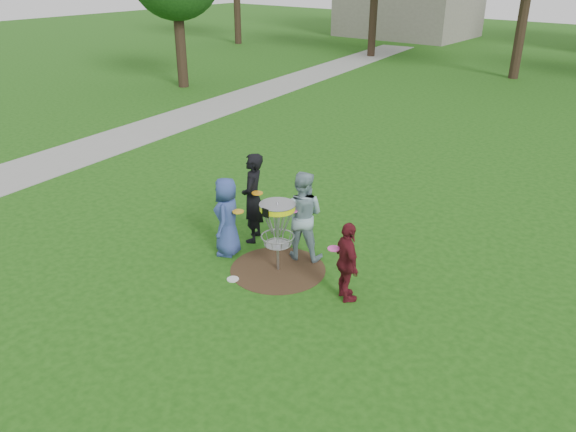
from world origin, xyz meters
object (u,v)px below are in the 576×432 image
Objects in this scene: player_blue at (227,217)px; disc_golf_basket at (278,220)px; player_black at (253,198)px; player_grey at (302,215)px; player_maroon at (347,262)px.

disc_golf_basket is at bearing 64.26° from player_blue.
player_black is 1.22m from player_grey.
player_grey is 0.70m from disc_golf_basket.
player_grey is (1.21, 0.79, 0.09)m from player_blue.
player_black reaches higher than player_blue.
player_black is (-0.01, 0.75, 0.15)m from player_blue.
player_grey reaches higher than player_blue.
disc_golf_basket is at bearing 65.60° from player_grey.
player_maroon reaches higher than disc_golf_basket.
player_blue is 1.45m from player_grey.
player_black is 2.83m from player_maroon.
player_black reaches higher than player_maroon.
player_maroon is 1.57m from disc_golf_basket.
player_black is at bearing 22.39° from player_maroon.
player_grey reaches higher than disc_golf_basket.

